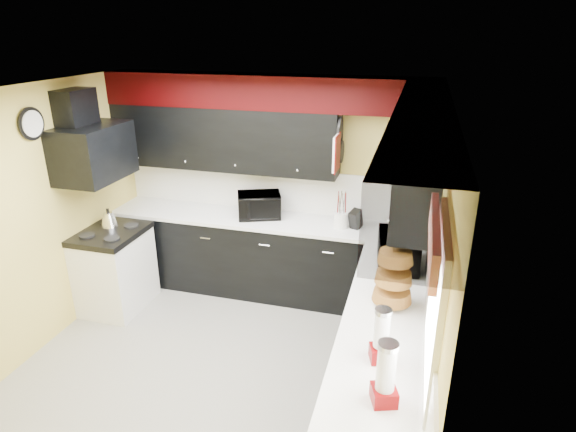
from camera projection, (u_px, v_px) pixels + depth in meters
The scene contains 35 objects.
ground at pixel (216, 370), 4.45m from camera, with size 3.60×3.60×0.00m, color gray.
wall_back at pixel (272, 184), 5.60m from camera, with size 3.60×0.06×2.50m, color #E0C666.
wall_right at pixel (432, 276), 3.54m from camera, with size 0.06×3.60×2.50m, color #E0C666.
wall_left at pixel (28, 226), 4.43m from camera, with size 0.06×3.60×2.50m, color #E0C666.
ceiling at pixel (197, 95), 3.53m from camera, with size 3.60×3.60×0.06m, color white.
cab_back at pixel (265, 257), 5.63m from camera, with size 3.60×0.60×0.90m, color black.
cab_right at pixel (380, 383), 3.65m from camera, with size 0.60×3.00×0.90m, color black.
counter_back at pixel (264, 220), 5.45m from camera, with size 3.62×0.64×0.04m, color white.
counter_right at pixel (384, 331), 3.47m from camera, with size 0.64×3.02×0.04m, color white.
splash_back at pixel (272, 189), 5.61m from camera, with size 3.60×0.02×0.50m, color white.
splash_right at pixel (430, 283), 3.57m from camera, with size 0.02×3.60×0.50m, color white.
upper_back at pixel (224, 138), 5.36m from camera, with size 2.60×0.35×0.70m, color black.
upper_right at pixel (418, 170), 4.19m from camera, with size 0.35×1.80×0.70m, color black.
soffit_back at pixel (265, 92), 5.04m from camera, with size 3.60×0.36×0.35m, color black.
soffit_right at pixel (422, 136), 3.03m from camera, with size 0.36×3.24×0.35m, color black.
stove at pixel (116, 271), 5.33m from camera, with size 0.60×0.75×0.86m, color white.
cooktop at pixel (110, 234), 5.16m from camera, with size 0.62×0.77×0.06m, color black.
hood at pixel (94, 152), 4.85m from camera, with size 0.50×0.78×0.55m, color black.
hood_duct at pixel (76, 110), 4.73m from camera, with size 0.24×0.40×0.40m, color black.
window at pixel (436, 305), 2.63m from camera, with size 0.03×0.86×0.96m, color white, non-canonical shape.
valance at pixel (434, 237), 2.50m from camera, with size 0.04×0.88×0.20m, color red.
pan_top at pixel (340, 128), 4.90m from camera, with size 0.03×0.22×0.40m, color black, non-canonical shape.
pan_mid at pixel (337, 155), 4.87m from camera, with size 0.03×0.28×0.46m, color black, non-canonical shape.
pan_low at pixel (341, 152), 5.12m from camera, with size 0.03×0.24×0.42m, color black, non-canonical shape.
cut_board at pixel (336, 153), 4.75m from camera, with size 0.03×0.26×0.35m, color white.
baskets at pixel (394, 277), 3.68m from camera, with size 0.27×0.27×0.50m, color brown, non-canonical shape.
clock at pixel (31, 124), 4.32m from camera, with size 0.03×0.30×0.30m, color black, non-canonical shape.
deco_plate at pixel (446, 156), 2.87m from camera, with size 0.03×0.24×0.24m, color white, non-canonical shape.
toaster_oven at pixel (259, 205), 5.44m from camera, with size 0.47×0.39×0.27m, color black.
microwave at pixel (399, 250), 4.32m from camera, with size 0.53×0.36×0.30m, color black.
utensil_crock at pixel (341, 220), 5.17m from camera, with size 0.16×0.16×0.17m, color silver.
knife_block at pixel (356, 219), 5.14m from camera, with size 0.09×0.13×0.21m, color black.
kettle at pixel (109, 219), 5.25m from camera, with size 0.18×0.18×0.16m, color silver, non-canonical shape.
dispenser_a at pixel (381, 338), 3.07m from camera, with size 0.13×0.13×0.35m, color maroon, non-canonical shape.
dispenser_b at pixel (386, 376), 2.72m from camera, with size 0.14×0.14×0.38m, color #631505, non-canonical shape.
Camera 1 is at (1.60, -3.30, 2.97)m, focal length 30.00 mm.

